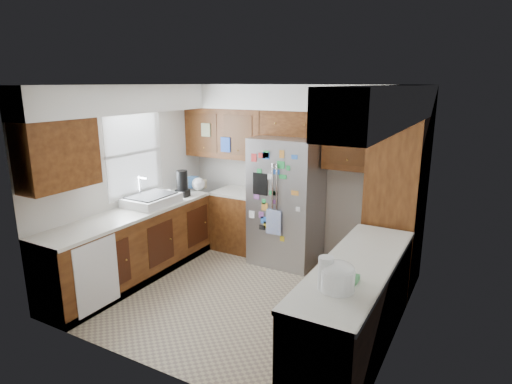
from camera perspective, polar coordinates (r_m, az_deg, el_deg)
floor at (r=5.39m, az=-1.65°, el=-13.53°), size 3.60×3.60×0.00m
room_shell at (r=5.18m, az=-0.74°, el=6.60°), size 3.64×3.24×2.52m
left_counter_run at (r=5.98m, az=-12.91°, el=-6.49°), size 1.36×3.20×0.92m
right_counter_run at (r=4.29m, az=13.02°, el=-15.38°), size 0.63×2.25×0.92m
pantry at (r=5.52m, az=18.15°, el=-1.56°), size 0.60×0.90×2.15m
fridge at (r=6.05m, az=4.10°, el=-1.20°), size 0.90×0.79×1.80m
bridge_cabinet at (r=6.06m, az=5.20°, el=9.14°), size 0.96×0.34×0.35m
fridge_top_items at (r=6.11m, az=3.81°, el=12.10°), size 0.87×0.36×0.30m
sink_assembly at (r=5.95m, az=-13.75°, el=-0.99°), size 0.52×0.70×0.37m
left_counter_clutter at (r=6.47m, az=-8.90°, el=1.04°), size 0.34×0.77×0.38m
rice_cooker at (r=3.50m, az=10.83°, el=-10.90°), size 0.28×0.27×0.24m
paper_towel at (r=3.50m, az=9.26°, el=-10.63°), size 0.12×0.12×0.27m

